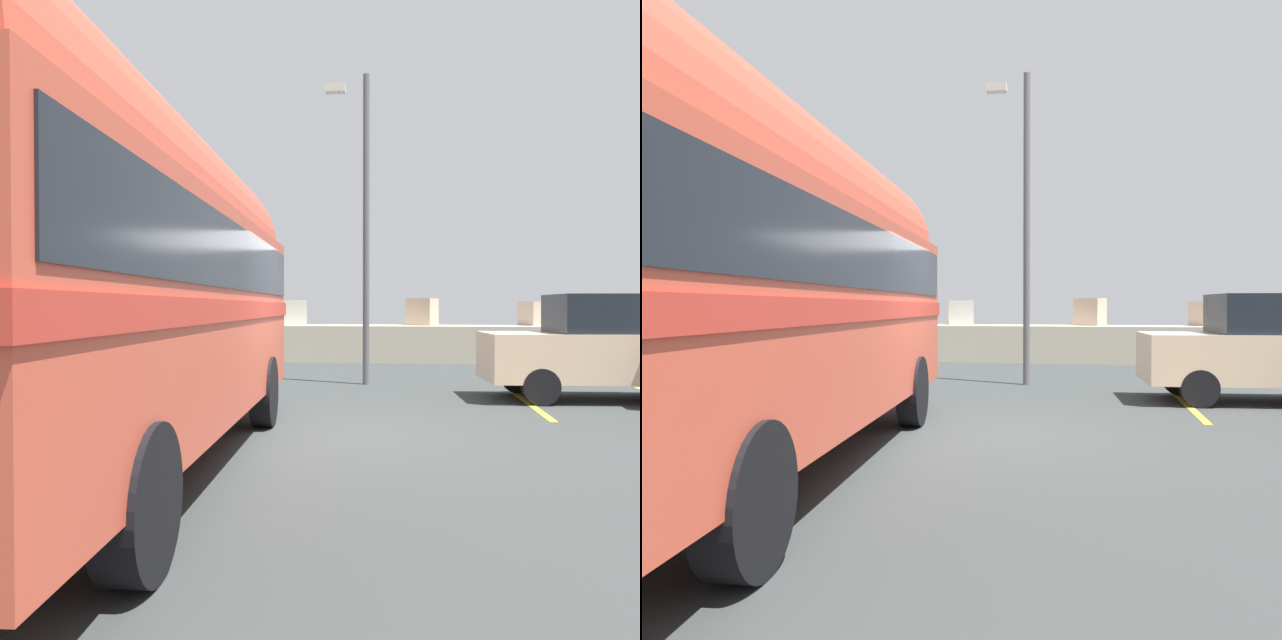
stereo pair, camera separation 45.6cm
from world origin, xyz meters
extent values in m
cube|color=#313535|center=(0.00, 0.00, 0.01)|extent=(32.00, 26.00, 0.02)
cube|color=#B9AE99|center=(0.00, 11.80, 0.55)|extent=(31.36, 1.80, 1.10)
cube|color=#B4AF93|center=(-12.01, 11.58, 1.49)|extent=(0.91, 0.97, 0.77)
cube|color=#B8AB91|center=(-8.49, 11.63, 1.50)|extent=(1.02, 0.99, 0.80)
cube|color=#C3A89D|center=(-5.63, 12.30, 1.58)|extent=(0.81, 1.01, 0.97)
cube|color=#B5B3A8|center=(-2.09, 11.86, 1.48)|extent=(0.89, 0.78, 0.76)
cube|color=tan|center=(1.83, 12.02, 1.51)|extent=(0.99, 0.90, 0.81)
cube|color=tan|center=(5.20, 12.26, 1.46)|extent=(0.97, 0.97, 0.72)
cube|color=gold|center=(3.35, 3.50, 0.02)|extent=(0.12, 4.40, 0.01)
cylinder|color=black|center=(-2.88, 0.37, 0.50)|extent=(0.34, 0.98, 0.96)
cylinder|color=black|center=(-0.67, 0.50, 0.50)|extent=(0.34, 0.98, 0.96)
cylinder|color=black|center=(-0.36, -4.70, 0.50)|extent=(0.34, 0.98, 0.96)
cube|color=#C64B35|center=(-1.62, -2.16, 1.57)|extent=(2.90, 8.53, 2.10)
cylinder|color=#C64B35|center=(-1.62, -2.16, 2.62)|extent=(2.68, 8.18, 2.20)
cube|color=#BB3327|center=(-1.62, -2.16, 1.63)|extent=(2.95, 8.62, 0.20)
cube|color=black|center=(-1.62, -2.16, 2.15)|extent=(2.92, 8.20, 0.64)
cube|color=silver|center=(-1.87, 2.10, 0.70)|extent=(2.29, 0.30, 0.28)
cylinder|color=black|center=(3.50, 2.96, 0.33)|extent=(0.63, 0.24, 0.62)
cylinder|color=black|center=(3.39, 4.48, 0.33)|extent=(0.63, 0.24, 0.62)
cube|color=beige|center=(4.71, 3.81, 0.78)|extent=(4.21, 1.97, 0.84)
cube|color=black|center=(4.96, 3.82, 1.54)|extent=(2.30, 1.70, 0.68)
cylinder|color=#5B5B60|center=(0.46, 5.67, 3.27)|extent=(0.14, 0.14, 6.54)
cube|color=beige|center=(-0.25, 6.20, 6.44)|extent=(0.44, 0.24, 0.18)
camera|label=1|loc=(1.18, -8.47, 1.66)|focal=37.58mm
camera|label=2|loc=(1.63, -8.40, 1.66)|focal=37.58mm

